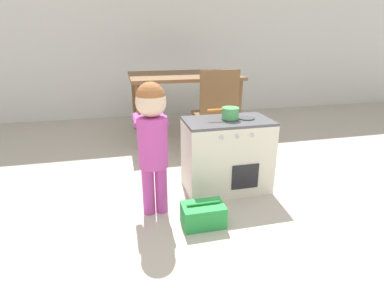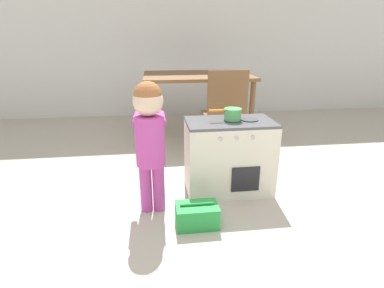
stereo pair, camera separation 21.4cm
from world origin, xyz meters
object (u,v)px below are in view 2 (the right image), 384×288
Objects in this scene: toy_basket at (197,215)px; dining_table at (197,81)px; child_figure at (150,131)px; toy_pot at (232,113)px; play_kitchen at (229,156)px; dining_chair_near at (224,113)px.

dining_table is (0.27, 1.89, 0.58)m from toy_basket.
child_figure is 0.73× the size of dining_table.
dining_table is at bearing 71.74° from child_figure.
toy_pot is 0.78m from toy_basket.
dining_table is (-0.04, 1.44, 0.37)m from play_kitchen.
toy_basket is at bearing -98.11° from dining_table.
play_kitchen is 2.69× the size of toy_pot.
child_figure is (-0.59, -0.22, 0.30)m from play_kitchen.
play_kitchen is at bearing 20.36° from child_figure.
child_figure is 0.62m from toy_basket.
dining_chair_near is (0.11, 0.64, 0.19)m from play_kitchen.
child_figure reaches higher than toy_pot.
toy_pot is at bearing 2.12° from play_kitchen.
play_kitchen is at bearing 55.22° from toy_basket.
dining_chair_near is at bearing 68.83° from toy_basket.
toy_basket is at bearing -125.85° from toy_pot.
dining_chair_near reaches higher than dining_table.
play_kitchen is 0.67m from dining_chair_near.
dining_table is (0.55, 1.66, 0.08)m from child_figure.
toy_pot is 0.28× the size of dining_chair_near.
dining_table is at bearing 81.89° from toy_basket.
toy_pot is at bearing -98.57° from dining_chair_near.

